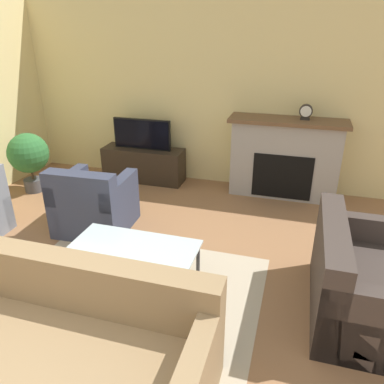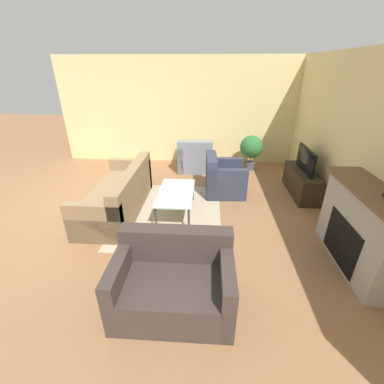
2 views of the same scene
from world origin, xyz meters
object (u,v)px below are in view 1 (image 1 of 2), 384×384
Objects in this scene: couch_sectional at (61,346)px; coffee_table at (133,251)px; potted_plant at (29,155)px; couch_loveseat at (362,285)px; armchair_accent at (94,206)px; mantel_clock at (306,112)px; tv at (142,134)px.

couch_sectional reaches higher than coffee_table.
couch_sectional is 3.58m from potted_plant.
couch_sectional is 2.40m from couch_loveseat.
armchair_accent is 0.73× the size of coffee_table.
couch_loveseat is at bearing -75.73° from mantel_clock.
couch_loveseat is (2.95, -2.29, -0.46)m from tv.
mantel_clock is (2.35, 0.06, 0.47)m from tv.
coffee_table is (0.97, -2.51, -0.36)m from tv.
armchair_accent is 3.00m from mantel_clock.
armchair_accent is at bearing -88.12° from tv.
couch_sectional is at bearing -49.28° from potted_plant.
mantel_clock is at bearing 13.76° from potted_plant.
potted_plant is (-2.33, 2.71, 0.27)m from couch_sectional.
mantel_clock reaches higher than couch_sectional.
potted_plant is at bearing -148.63° from tv.
couch_sectional is at bearing 111.28° from armchair_accent.
coffee_table is at bearing 133.37° from armchair_accent.
coffee_table is at bearing 87.12° from couch_sectional.
couch_loveseat is 1.09× the size of coffee_table.
couch_loveseat is 2.00m from coffee_table.
tv is at bearing 111.18° from coffee_table.
tv is 1.69m from armchair_accent.
coffee_table is at bearing 96.19° from couch_loveseat.
couch_sectional is at bearing -111.58° from mantel_clock.
tv is at bearing -90.82° from armchair_accent.
potted_plant is (-4.37, 1.43, 0.26)m from couch_loveseat.
coffee_table is 1.33× the size of potted_plant.
couch_sectional is at bearing -75.57° from tv.
potted_plant reaches higher than coffee_table.
armchair_accent is at bearing -143.80° from mantel_clock.
couch_sectional is at bearing -92.88° from coffee_table.
mantel_clock is at bearing -146.50° from armchair_accent.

